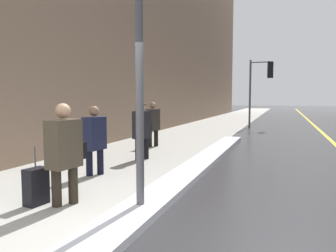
{
  "coord_description": "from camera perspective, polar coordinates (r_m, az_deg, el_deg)",
  "views": [
    {
      "loc": [
        2.17,
        -3.24,
        1.7
      ],
      "look_at": [
        -0.4,
        4.0,
        1.05
      ],
      "focal_mm": 35.0,
      "sensor_mm": 36.0,
      "label": 1
    }
  ],
  "objects": [
    {
      "name": "pedestrian_with_shoulder_bag",
      "position": [
        5.4,
        -17.57,
        -3.91
      ],
      "size": [
        0.38,
        0.76,
        1.62
      ],
      "rotation": [
        0.0,
        0.0,
        -1.71
      ],
      "color": "#2A241B",
      "rests_on": "ground"
    },
    {
      "name": "road_centre_stripe",
      "position": [
        18.41,
        25.16,
        -0.93
      ],
      "size": [
        0.16,
        80.0,
        0.0
      ],
      "color": "gold",
      "rests_on": "ground"
    },
    {
      "name": "sidewalk_slab",
      "position": [
        18.79,
        6.64,
        -0.39
      ],
      "size": [
        4.0,
        80.0,
        0.01
      ],
      "color": "#9E9B93",
      "rests_on": "ground"
    },
    {
      "name": "pedestrian_in_glasses",
      "position": [
        7.34,
        -12.7,
        -1.91
      ],
      "size": [
        0.36,
        0.53,
        1.54
      ],
      "rotation": [
        0.0,
        0.0,
        -1.71
      ],
      "color": "black",
      "rests_on": "ground"
    },
    {
      "name": "pedestrian_in_fedora",
      "position": [
        9.04,
        -4.54,
        -0.14
      ],
      "size": [
        0.37,
        0.75,
        1.69
      ],
      "rotation": [
        0.0,
        0.0,
        -1.71
      ],
      "color": "black",
      "rests_on": "ground"
    },
    {
      "name": "rolling_suitcase",
      "position": [
        5.67,
        -21.99,
        -9.77
      ],
      "size": [
        0.27,
        0.39,
        0.95
      ],
      "rotation": [
        0.0,
        0.0,
        -1.71
      ],
      "color": "black",
      "rests_on": "ground"
    },
    {
      "name": "traffic_light_near",
      "position": [
        19.43,
        16.11,
        7.93
      ],
      "size": [
        1.31,
        0.33,
        3.9
      ],
      "rotation": [
        0.0,
        0.0,
        -0.1
      ],
      "color": "#515156",
      "rests_on": "ground"
    },
    {
      "name": "lamp_post",
      "position": [
        4.93,
        -5.05,
        16.89
      ],
      "size": [
        0.28,
        0.28,
        4.51
      ],
      "color": "#515156",
      "rests_on": "ground"
    },
    {
      "name": "ground_plane",
      "position": [
        4.25,
        -13.81,
        -18.84
      ],
      "size": [
        160.0,
        160.0,
        0.0
      ],
      "primitive_type": "plane",
      "color": "#2D2D30"
    },
    {
      "name": "pedestrian_trailing",
      "position": [
        11.45,
        -2.65,
        0.68
      ],
      "size": [
        0.37,
        0.55,
        1.57
      ],
      "rotation": [
        0.0,
        0.0,
        -1.71
      ],
      "color": "black",
      "rests_on": "ground"
    },
    {
      "name": "snow_bank_curb",
      "position": [
        8.5,
        5.8,
        -6.32
      ],
      "size": [
        0.66,
        11.05,
        0.12
      ],
      "color": "silver",
      "rests_on": "ground"
    }
  ]
}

